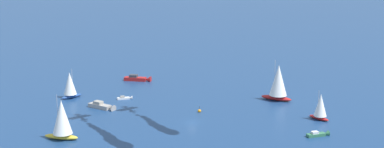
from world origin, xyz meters
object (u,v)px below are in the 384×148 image
(sailboat_near_centre, at_px, (278,82))
(motorboat_mid_cluster, at_px, (139,79))
(sailboat_far_stbd, at_px, (62,119))
(motorboat_outer_ring_a, at_px, (103,106))
(marker_buoy, at_px, (199,111))
(sailboat_inshore, at_px, (70,85))
(motorboat_offshore, at_px, (319,134))
(motorboat_ahead, at_px, (125,98))
(sailboat_far_port, at_px, (320,107))

(sailboat_near_centre, distance_m, motorboat_mid_cluster, 58.22)
(sailboat_far_stbd, bearing_deg, motorboat_outer_ring_a, 51.48)
(sailboat_near_centre, relative_size, marker_buoy, 6.74)
(sailboat_far_stbd, relative_size, sailboat_inshore, 1.22)
(sailboat_inshore, distance_m, motorboat_mid_cluster, 33.34)
(marker_buoy, bearing_deg, motorboat_outer_ring_a, 147.51)
(marker_buoy, bearing_deg, sailboat_near_centre, 1.08)
(sailboat_inshore, bearing_deg, marker_buoy, -45.94)
(motorboat_offshore, distance_m, motorboat_outer_ring_a, 70.61)
(motorboat_offshore, xyz_separation_m, marker_buoy, (-20.38, 35.15, -0.14))
(sailboat_near_centre, bearing_deg, sailboat_inshore, 152.02)
(sailboat_inshore, relative_size, motorboat_outer_ring_a, 1.06)
(motorboat_ahead, height_order, motorboat_mid_cluster, motorboat_mid_cluster)
(sailboat_near_centre, relative_size, sailboat_far_port, 1.53)
(sailboat_near_centre, distance_m, sailboat_far_stbd, 76.57)
(motorboat_ahead, relative_size, marker_buoy, 2.60)
(motorboat_outer_ring_a, bearing_deg, motorboat_ahead, 36.35)
(sailboat_far_port, xyz_separation_m, sailboat_far_stbd, (-75.76, 16.94, 1.61))
(motorboat_ahead, bearing_deg, marker_buoy, -56.37)
(motorboat_ahead, bearing_deg, sailboat_far_port, -45.88)
(motorboat_outer_ring_a, bearing_deg, sailboat_far_port, -35.29)
(sailboat_near_centre, relative_size, motorboat_offshore, 2.05)
(motorboat_outer_ring_a, xyz_separation_m, marker_buoy, (27.00, -17.20, -0.40))
(sailboat_far_port, height_order, sailboat_inshore, sailboat_inshore)
(motorboat_ahead, relative_size, motorboat_outer_ring_a, 0.55)
(sailboat_inshore, xyz_separation_m, motorboat_ahead, (16.96, -9.74, -4.36))
(sailboat_far_port, distance_m, motorboat_outer_ring_a, 70.02)
(motorboat_mid_cluster, bearing_deg, motorboat_offshore, -74.17)
(motorboat_outer_ring_a, bearing_deg, sailboat_inshore, 110.47)
(sailboat_near_centre, distance_m, motorboat_outer_ring_a, 60.20)
(sailboat_far_stbd, distance_m, sailboat_inshore, 42.68)
(sailboat_near_centre, xyz_separation_m, motorboat_outer_ring_a, (-57.59, 16.62, -5.67))
(sailboat_far_port, xyz_separation_m, motorboat_offshore, (-9.70, -11.95, -3.69))
(sailboat_inshore, height_order, marker_buoy, sailboat_inshore)
(motorboat_offshore, relative_size, motorboat_mid_cluster, 0.67)
(sailboat_inshore, bearing_deg, sailboat_near_centre, -27.98)
(sailboat_far_port, height_order, motorboat_mid_cluster, sailboat_far_port)
(motorboat_offshore, xyz_separation_m, motorboat_outer_ring_a, (-47.39, 52.35, 0.26))
(motorboat_offshore, distance_m, marker_buoy, 40.63)
(sailboat_far_stbd, distance_m, motorboat_offshore, 72.30)
(sailboat_near_centre, relative_size, motorboat_outer_ring_a, 1.43)
(motorboat_mid_cluster, relative_size, marker_buoy, 4.90)
(motorboat_offshore, bearing_deg, motorboat_ahead, 121.60)
(sailboat_near_centre, distance_m, marker_buoy, 31.18)
(sailboat_far_port, bearing_deg, sailboat_near_centre, 88.80)
(sailboat_far_stbd, distance_m, marker_buoy, 46.43)
(sailboat_far_port, bearing_deg, motorboat_offshore, -129.08)
(sailboat_near_centre, relative_size, motorboat_mid_cluster, 1.38)
(motorboat_offshore, bearing_deg, motorboat_mid_cluster, 105.83)
(sailboat_near_centre, distance_m, motorboat_offshore, 37.62)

